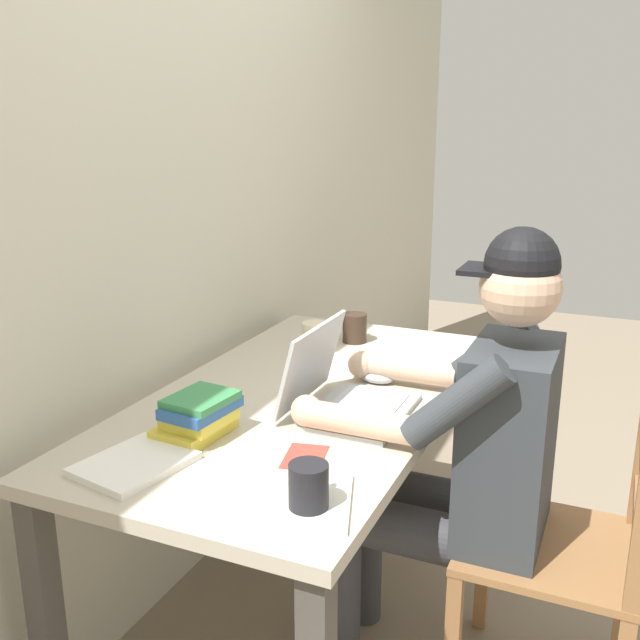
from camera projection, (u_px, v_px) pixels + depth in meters
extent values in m
plane|color=gray|center=(306.00, 612.00, 2.21)|extent=(8.00, 8.00, 0.00)
cube|color=beige|center=(154.00, 177.00, 2.04)|extent=(6.00, 0.04, 2.60)
cube|color=#BCB29E|center=(305.00, 399.00, 2.02)|extent=(1.47, 0.78, 0.03)
cube|color=#4C4742|center=(471.00, 441.00, 2.59)|extent=(0.06, 0.06, 0.68)
cube|color=#4C4742|center=(47.00, 625.00, 1.65)|extent=(0.06, 0.06, 0.68)
cube|color=#4C4742|center=(301.00, 411.00, 2.85)|extent=(0.06, 0.06, 0.68)
cube|color=#33383D|center=(508.00, 443.00, 1.77)|extent=(0.34, 0.20, 0.50)
sphere|color=#DBB293|center=(520.00, 287.00, 1.67)|extent=(0.19, 0.19, 0.19)
sphere|color=black|center=(522.00, 264.00, 1.65)|extent=(0.17, 0.17, 0.17)
cube|color=black|center=(484.00, 269.00, 1.69)|extent=(0.13, 0.10, 0.01)
cylinder|color=#38383D|center=(416.00, 532.00, 1.84)|extent=(0.13, 0.40, 0.13)
cylinder|color=#38383D|center=(434.00, 500.00, 2.00)|extent=(0.13, 0.40, 0.13)
cylinder|color=#38383D|center=(343.00, 587.00, 1.98)|extent=(0.10, 0.10, 0.44)
cylinder|color=#38383D|center=(365.00, 552.00, 2.14)|extent=(0.10, 0.10, 0.44)
cylinder|color=#33383D|center=(457.00, 403.00, 1.59)|extent=(0.10, 0.26, 0.24)
cylinder|color=#DBB293|center=(359.00, 422.00, 1.70)|extent=(0.07, 0.28, 0.07)
sphere|color=#DBB293|center=(307.00, 411.00, 1.76)|extent=(0.08, 0.08, 0.08)
cylinder|color=#33383D|center=(491.00, 351.00, 1.94)|extent=(0.10, 0.26, 0.24)
cylinder|color=#DBB293|center=(408.00, 370.00, 2.05)|extent=(0.07, 0.28, 0.07)
sphere|color=#DBB293|center=(361.00, 364.00, 2.10)|extent=(0.08, 0.08, 0.08)
cube|color=olive|center=(550.00, 546.00, 1.80)|extent=(0.42, 0.42, 0.02)
cube|color=olive|center=(483.00, 563.00, 2.10)|extent=(0.04, 0.04, 0.42)
cube|color=olive|center=(624.00, 597.00, 1.95)|extent=(0.04, 0.04, 0.42)
cube|color=olive|center=(638.00, 516.00, 1.69)|extent=(0.36, 0.02, 0.04)
cube|color=#ADAFB2|center=(361.00, 412.00, 1.86)|extent=(0.33, 0.23, 0.02)
cube|color=silver|center=(361.00, 408.00, 1.86)|extent=(0.29, 0.17, 0.00)
cube|color=#ADAFB2|center=(311.00, 363.00, 1.89)|extent=(0.33, 0.07, 0.22)
cube|color=#4C515B|center=(311.00, 363.00, 1.89)|extent=(0.29, 0.05, 0.18)
ellipsoid|color=#ADAFB2|center=(377.00, 377.00, 2.09)|extent=(0.06, 0.10, 0.03)
cylinder|color=beige|center=(315.00, 336.00, 2.39)|extent=(0.09, 0.09, 0.09)
torus|color=beige|center=(321.00, 330.00, 2.43)|extent=(0.05, 0.01, 0.05)
cylinder|color=#38281E|center=(355.00, 328.00, 2.46)|extent=(0.08, 0.08, 0.10)
torus|color=#38281E|center=(360.00, 323.00, 2.51)|extent=(0.05, 0.01, 0.05)
cylinder|color=black|center=(309.00, 488.00, 1.40)|extent=(0.08, 0.08, 0.10)
torus|color=black|center=(319.00, 474.00, 1.44)|extent=(0.05, 0.01, 0.05)
cube|color=gold|center=(194.00, 429.00, 1.74)|extent=(0.20, 0.14, 0.03)
cube|color=gold|center=(200.00, 418.00, 1.73)|extent=(0.16, 0.14, 0.03)
cube|color=#2D5B9E|center=(201.00, 408.00, 1.72)|extent=(0.19, 0.14, 0.03)
cube|color=#38844C|center=(201.00, 399.00, 1.72)|extent=(0.17, 0.15, 0.02)
cube|color=white|center=(323.00, 364.00, 2.24)|extent=(0.26, 0.23, 0.01)
cube|color=white|center=(134.00, 464.00, 1.58)|extent=(0.26, 0.23, 0.02)
cube|color=silver|center=(303.00, 501.00, 1.44)|extent=(0.28, 0.25, 0.01)
cube|color=#C63D33|center=(305.00, 457.00, 1.63)|extent=(0.15, 0.12, 0.00)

